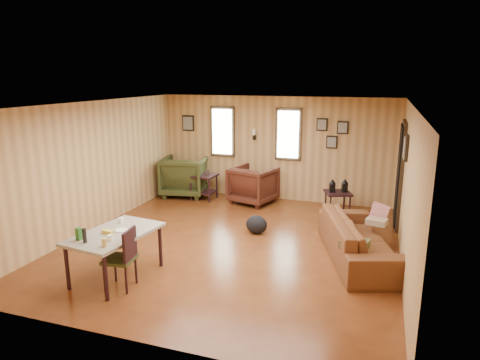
% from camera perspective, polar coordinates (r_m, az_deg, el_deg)
% --- Properties ---
extents(room, '(5.54, 6.04, 2.44)m').
position_cam_1_polar(room, '(7.36, 0.94, 0.85)').
color(room, brown).
rests_on(room, ground).
extents(sofa, '(1.34, 2.37, 0.89)m').
position_cam_1_polar(sofa, '(7.06, 15.66, -6.69)').
color(sofa, brown).
rests_on(sofa, ground).
extents(recliner_brown, '(1.10, 1.06, 0.93)m').
position_cam_1_polar(recliner_brown, '(9.75, 1.79, -0.42)').
color(recliner_brown, '#461F15').
rests_on(recliner_brown, ground).
extents(recliner_green, '(1.17, 1.12, 1.05)m').
position_cam_1_polar(recliner_green, '(10.43, -7.37, 0.75)').
color(recliner_green, '#323819').
rests_on(recliner_green, ground).
extents(end_table, '(0.60, 0.55, 0.73)m').
position_cam_1_polar(end_table, '(10.08, -4.87, -0.31)').
color(end_table, black).
rests_on(end_table, ground).
extents(side_table, '(0.65, 0.65, 0.80)m').
position_cam_1_polar(side_table, '(9.03, 12.95, -1.41)').
color(side_table, black).
rests_on(side_table, ground).
extents(cooler, '(0.39, 0.34, 0.24)m').
position_cam_1_polar(cooler, '(8.79, 11.89, -4.65)').
color(cooler, maroon).
rests_on(cooler, ground).
extents(backpack, '(0.46, 0.39, 0.34)m').
position_cam_1_polar(backpack, '(7.94, 2.22, -5.96)').
color(backpack, black).
rests_on(backpack, ground).
extents(sofa_pillows, '(0.71, 1.67, 0.34)m').
position_cam_1_polar(sofa_pillows, '(7.05, 16.63, -6.30)').
color(sofa_pillows, brown).
rests_on(sofa_pillows, sofa).
extents(dining_table, '(0.98, 1.44, 0.88)m').
position_cam_1_polar(dining_table, '(6.37, -16.41, -7.26)').
color(dining_table, gray).
rests_on(dining_table, ground).
extents(dining_chair, '(0.43, 0.43, 0.85)m').
position_cam_1_polar(dining_chair, '(6.08, -15.25, -9.67)').
color(dining_chair, '#323819').
rests_on(dining_chair, ground).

